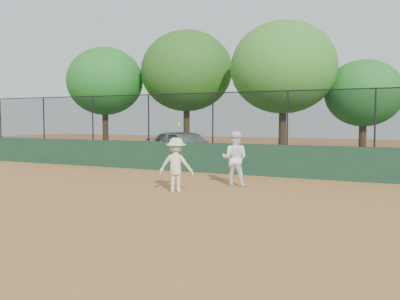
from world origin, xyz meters
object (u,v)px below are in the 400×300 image
at_px(parked_car, 185,147).
at_px(player_second, 235,158).
at_px(tree_1, 186,71).
at_px(tree_2, 283,68).
at_px(player_main, 176,165).
at_px(tree_3, 364,93).
at_px(tree_0, 105,81).

xyz_separation_m(parked_car, player_second, (4.51, -5.04, 0.05)).
xyz_separation_m(parked_car, tree_1, (-1.99, 3.94, 4.00)).
distance_m(parked_car, player_second, 6.76).
distance_m(parked_car, tree_2, 6.15).
relative_size(player_main, tree_3, 0.41).
height_order(parked_car, tree_1, tree_1).
bearing_deg(tree_0, player_main, -43.81).
height_order(tree_0, tree_3, tree_0).
distance_m(tree_2, tree_3, 4.05).
distance_m(tree_1, tree_3, 9.50).
bearing_deg(tree_1, player_main, -63.57).
xyz_separation_m(player_second, tree_2, (-0.67, 7.96, 3.75)).
bearing_deg(tree_2, player_second, -85.19).
relative_size(tree_0, tree_3, 1.27).
xyz_separation_m(player_second, tree_0, (-11.39, 7.93, 3.48)).
height_order(parked_car, player_second, player_second).
xyz_separation_m(parked_car, tree_3, (7.39, 4.41, 2.54)).
bearing_deg(parked_car, player_main, -129.11).
xyz_separation_m(tree_1, tree_2, (5.83, -1.02, -0.20)).
relative_size(player_second, tree_2, 0.26).
xyz_separation_m(tree_2, tree_3, (3.55, 1.48, -1.26)).
relative_size(parked_car, player_second, 2.77).
bearing_deg(tree_1, tree_0, -167.89).
bearing_deg(tree_1, parked_car, -63.25).
bearing_deg(player_second, tree_3, -116.35).
xyz_separation_m(player_second, tree_1, (-6.50, 8.98, 3.95)).
relative_size(tree_2, tree_3, 1.38).
relative_size(parked_car, player_main, 2.38).
bearing_deg(parked_car, player_second, -113.51).
relative_size(player_main, tree_0, 0.32).
xyz_separation_m(parked_car, player_main, (3.47, -7.03, -0.03)).
bearing_deg(tree_0, tree_3, 6.06).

